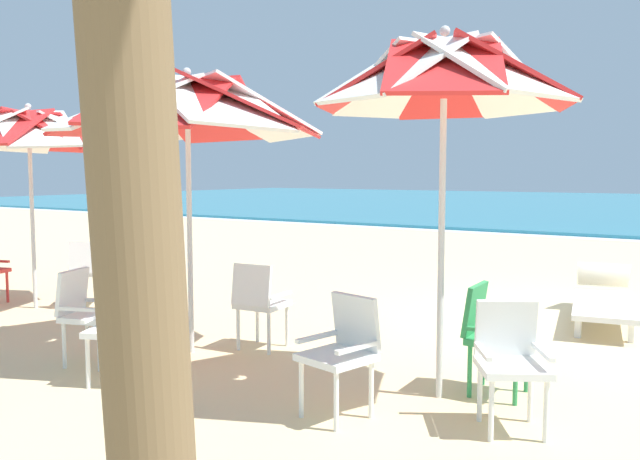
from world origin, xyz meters
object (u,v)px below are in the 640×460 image
plastic_chair_0 (491,331)px  beach_umbrella_2 (29,133)px  beach_umbrella_1 (187,109)px  sun_lounger_1 (604,299)px  plastic_chair_2 (343,348)px  plastic_chair_1 (510,357)px  plastic_chair_4 (86,310)px  beach_umbrella_0 (444,80)px  plastic_chair_5 (121,322)px  plastic_chair_6 (88,269)px  plastic_chair_3 (259,300)px

plastic_chair_0 → beach_umbrella_2: size_ratio=0.33×
beach_umbrella_1 → beach_umbrella_2: beach_umbrella_1 is taller
sun_lounger_1 → beach_umbrella_2: bearing=-153.5°
sun_lounger_1 → plastic_chair_2: bearing=-104.0°
plastic_chair_0 → beach_umbrella_2: beach_umbrella_2 is taller
plastic_chair_1 → plastic_chair_4: (-3.69, -0.63, 0.00)m
beach_umbrella_0 → beach_umbrella_2: (-5.67, 0.28, -0.20)m
plastic_chair_5 → plastic_chair_6: same height
plastic_chair_1 → plastic_chair_5: (-3.04, -0.76, 0.00)m
beach_umbrella_0 → sun_lounger_1: size_ratio=1.27×
plastic_chair_3 → plastic_chair_6: (-3.13, 0.39, 0.00)m
beach_umbrella_1 → plastic_chair_4: (-0.53, -0.80, -1.84)m
plastic_chair_3 → plastic_chair_1: bearing=-12.9°
plastic_chair_0 → plastic_chair_5: same height
plastic_chair_0 → beach_umbrella_1: bearing=-171.1°
plastic_chair_5 → plastic_chair_6: size_ratio=1.00×
plastic_chair_1 → plastic_chair_2: size_ratio=1.00×
plastic_chair_3 → plastic_chair_5: size_ratio=1.00×
plastic_chair_0 → plastic_chair_6: same height
plastic_chair_3 → plastic_chair_6: 3.15m
plastic_chair_2 → plastic_chair_5: 2.00m
plastic_chair_1 → plastic_chair_6: same height
plastic_chair_0 → beach_umbrella_2: (-5.97, -0.03, 1.74)m
sun_lounger_1 → plastic_chair_6: bearing=-154.8°
plastic_chair_0 → plastic_chair_4: size_ratio=1.00×
plastic_chair_1 → plastic_chair_0: bearing=119.1°
beach_umbrella_1 → beach_umbrella_2: 3.19m
plastic_chair_2 → plastic_chair_4: size_ratio=1.00×
beach_umbrella_0 → plastic_chair_0: 1.98m
plastic_chair_6 → beach_umbrella_0: bearing=-7.7°
beach_umbrella_2 → plastic_chair_6: 1.87m
beach_umbrella_1 → plastic_chair_3: size_ratio=3.15×
plastic_chair_3 → plastic_chair_6: same height
beach_umbrella_0 → plastic_chair_6: 5.55m
plastic_chair_5 → plastic_chair_6: bearing=147.2°
plastic_chair_5 → beach_umbrella_2: bearing=157.6°
beach_umbrella_0 → beach_umbrella_1: beach_umbrella_0 is taller
beach_umbrella_0 → plastic_chair_5: size_ratio=3.27×
plastic_chair_3 → beach_umbrella_2: 4.04m
beach_umbrella_0 → beach_umbrella_2: size_ratio=1.09×
plastic_chair_1 → plastic_chair_2: 1.15m
plastic_chair_1 → sun_lounger_1: size_ratio=0.39×
beach_umbrella_0 → plastic_chair_6: size_ratio=3.27×
plastic_chair_1 → plastic_chair_6: (-5.79, 1.00, 0.00)m
plastic_chair_4 → beach_umbrella_2: size_ratio=0.33×
beach_umbrella_1 → plastic_chair_6: bearing=162.5°
beach_umbrella_0 → plastic_chair_2: size_ratio=3.27×
plastic_chair_2 → plastic_chair_5: size_ratio=1.00×
plastic_chair_3 → plastic_chair_5: bearing=-105.5°
beach_umbrella_0 → plastic_chair_2: bearing=-120.2°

